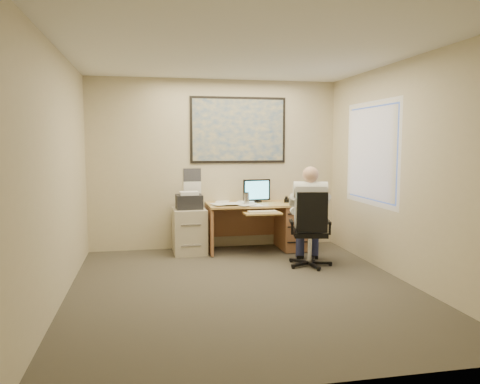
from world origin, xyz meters
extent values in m
cube|color=#3D392F|center=(0.00, 0.00, 0.00)|extent=(4.00, 4.50, 0.00)
cube|color=white|center=(0.00, 0.00, 2.70)|extent=(4.00, 4.50, 0.00)
cube|color=beige|center=(0.00, 2.25, 1.35)|extent=(4.00, 0.00, 2.70)
cube|color=beige|center=(0.00, -2.25, 1.35)|extent=(4.00, 0.00, 2.70)
cube|color=beige|center=(-2.00, 0.00, 1.35)|extent=(0.00, 4.50, 2.70)
cube|color=beige|center=(2.00, 0.00, 1.35)|extent=(0.00, 4.50, 2.70)
cube|color=tan|center=(0.63, 1.88, 0.73)|extent=(1.60, 0.75, 0.03)
cube|color=#A16841|center=(1.20, 1.88, 0.36)|extent=(0.45, 0.70, 0.70)
cube|color=#A16841|center=(-0.15, 1.88, 0.36)|extent=(0.04, 0.70, 0.70)
cube|color=#A16841|center=(0.63, 2.22, 0.45)|extent=(1.55, 0.03, 0.55)
cylinder|color=black|center=(0.63, 2.02, 0.76)|extent=(0.18, 0.18, 0.02)
cube|color=black|center=(0.63, 2.00, 0.95)|extent=(0.45, 0.09, 0.34)
cube|color=#5DDCFF|center=(0.63, 1.98, 0.95)|extent=(0.39, 0.05, 0.29)
cube|color=tan|center=(0.58, 1.43, 0.66)|extent=(0.55, 0.30, 0.02)
cube|color=beige|center=(0.58, 1.43, 0.68)|extent=(0.43, 0.14, 0.02)
cube|color=black|center=(1.18, 1.93, 0.78)|extent=(0.26, 0.25, 0.05)
cylinder|color=silver|center=(0.40, 1.70, 0.84)|extent=(0.08, 0.08, 0.18)
cylinder|color=white|center=(0.57, 2.02, 0.80)|extent=(0.08, 0.08, 0.10)
cube|color=white|center=(0.18, 1.88, 0.77)|extent=(0.60, 0.56, 0.03)
cube|color=#1E4C93|center=(0.38, 2.23, 1.90)|extent=(1.56, 0.03, 1.06)
cube|color=white|center=(-0.37, 2.24, 1.08)|extent=(0.28, 0.01, 0.42)
cube|color=#B9AF95|center=(-0.46, 1.91, 0.34)|extent=(0.51, 0.61, 0.69)
cube|color=black|center=(-0.46, 1.91, 0.80)|extent=(0.40, 0.36, 0.22)
cube|color=white|center=(-0.46, 1.89, 0.93)|extent=(0.28, 0.22, 0.05)
cylinder|color=silver|center=(1.10, 0.83, 0.24)|extent=(0.06, 0.06, 0.39)
cube|color=black|center=(1.10, 0.83, 0.46)|extent=(0.54, 0.54, 0.07)
cube|color=black|center=(1.15, 0.61, 0.78)|extent=(0.41, 0.15, 0.54)
camera|label=1|loc=(-1.08, -5.21, 1.69)|focal=35.00mm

